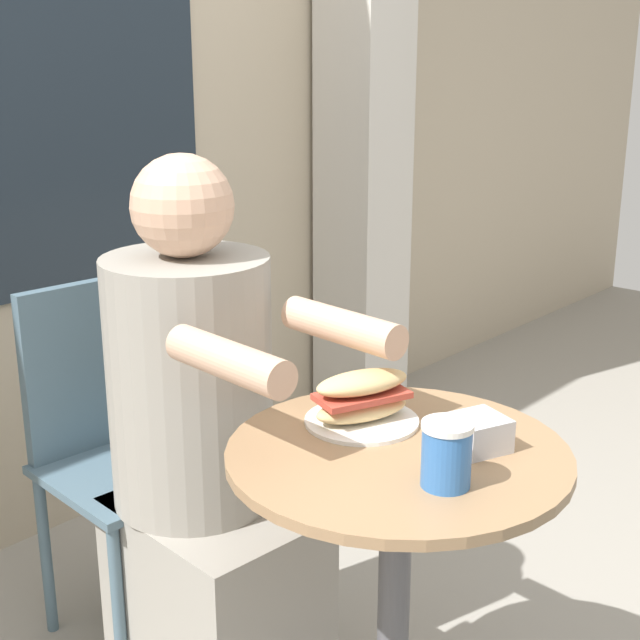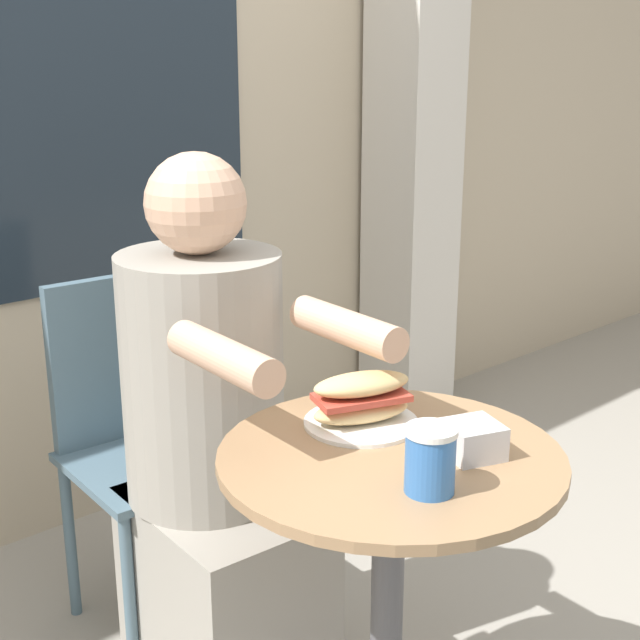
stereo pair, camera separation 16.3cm
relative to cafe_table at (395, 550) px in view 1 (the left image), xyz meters
name	(u,v)px [view 1 (the left image)]	position (x,y,z in m)	size (l,w,h in m)	color
lattice_pillar	(364,107)	(1.37, 1.22, 0.68)	(0.26, 0.26, 2.40)	beige
cafe_table	(395,550)	(0.00, 0.00, 0.00)	(0.61, 0.61, 0.72)	#997551
diner_chair	(112,428)	(-0.02, 0.84, 0.00)	(0.40, 0.40, 0.87)	slate
seated_diner	(204,472)	(-0.03, 0.49, 0.00)	(0.38, 0.64, 1.20)	gray
sandwich_on_plate	(362,401)	(0.05, 0.12, 0.25)	(0.22, 0.22, 0.10)	white
drink_cup	(446,454)	(-0.06, -0.14, 0.26)	(0.08, 0.08, 0.11)	#336BB7
napkin_box	(478,433)	(0.10, -0.10, 0.23)	(0.12, 0.12, 0.06)	silver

